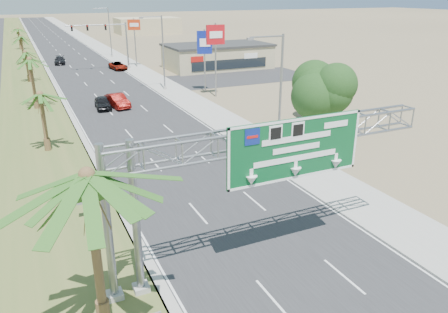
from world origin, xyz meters
TOP-DOWN VIEW (x-y plane):
  - road at (0.00, 110.00)m, footprint 12.00×300.00m
  - sidewalk_right at (8.50, 110.00)m, footprint 4.00×300.00m
  - median_grass at (-10.00, 110.00)m, footprint 7.00×300.00m
  - sign_gantry at (-1.06, 9.93)m, footprint 16.75×1.24m
  - palm_near at (-9.20, 8.00)m, footprint 5.70×5.70m
  - palm_row_b at (-9.50, 32.00)m, footprint 3.99×3.99m
  - palm_row_c at (-9.50, 48.00)m, footprint 3.99×3.99m
  - palm_row_d at (-9.50, 66.00)m, footprint 3.99×3.99m
  - palm_row_e at (-9.50, 85.00)m, footprint 3.99×3.99m
  - palm_row_f at (-9.50, 110.00)m, footprint 3.99×3.99m
  - streetlight_near at (7.30, 22.00)m, footprint 3.27×0.44m
  - streetlight_mid at (7.30, 52.00)m, footprint 3.27×0.44m
  - streetlight_far at (7.30, 88.00)m, footprint 3.27×0.44m
  - signal_mast at (5.17, 71.97)m, footprint 10.28×0.71m
  - store_building at (22.00, 66.00)m, footprint 18.00×10.00m
  - oak_near at (15.00, 26.00)m, footprint 4.50×4.50m
  - oak_far at (18.00, 30.00)m, footprint 3.50×3.50m
  - median_signback_b at (-8.50, 18.00)m, footprint 0.75×0.08m
  - building_distant_right at (30.00, 140.00)m, footprint 20.00×12.00m
  - car_left_lane at (-2.41, 44.85)m, footprint 1.95×4.30m
  - car_mid_lane at (-0.66, 44.93)m, footprint 2.31×4.96m
  - car_right_lane at (5.28, 71.82)m, footprint 2.77×5.11m
  - car_far at (-3.39, 82.90)m, footprint 2.47×4.92m
  - pole_sign_red_near at (12.26, 45.09)m, footprint 2.42×0.50m
  - pole_sign_blue at (12.20, 48.56)m, footprint 2.00×0.85m
  - pole_sign_red_far at (9.00, 73.36)m, footprint 2.15×1.12m

SIDE VIEW (x-z plane):
  - road at x=0.00m, z-range 0.00..0.02m
  - sidewalk_right at x=8.50m, z-range 0.00..0.10m
  - median_grass at x=-10.00m, z-range 0.00..0.12m
  - car_right_lane at x=5.28m, z-range 0.00..1.36m
  - car_far at x=-3.39m, z-range 0.00..1.37m
  - car_left_lane at x=-2.41m, z-range 0.00..1.43m
  - car_mid_lane at x=-0.66m, z-range 0.00..1.57m
  - median_signback_b at x=-8.50m, z-range 0.41..2.49m
  - store_building at x=22.00m, z-range 0.00..4.00m
  - building_distant_right at x=30.00m, z-range 0.00..5.00m
  - oak_far at x=18.00m, z-range 1.02..6.62m
  - palm_row_d at x=-9.50m, z-range 1.69..7.14m
  - oak_near at x=15.00m, z-range 1.13..7.93m
  - streetlight_near at x=7.30m, z-range -0.31..9.69m
  - streetlight_mid at x=7.30m, z-range -0.31..9.69m
  - streetlight_far at x=7.30m, z-range -0.31..9.69m
  - palm_row_f at x=-9.50m, z-range 1.83..7.58m
  - signal_mast at x=5.17m, z-range 0.85..8.85m
  - palm_row_b at x=-9.50m, z-range 1.93..7.87m
  - palm_row_e at x=-9.50m, z-range 2.02..8.16m
  - palm_row_c at x=-9.50m, z-range 2.29..9.04m
  - sign_gantry at x=-1.06m, z-range 2.31..9.81m
  - pole_sign_blue at x=12.20m, z-range 2.09..10.41m
  - pole_sign_red_far at x=9.00m, z-range 2.49..11.04m
  - palm_near at x=-9.20m, z-range 2.76..11.11m
  - pole_sign_red_near at x=12.26m, z-range 2.69..12.00m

